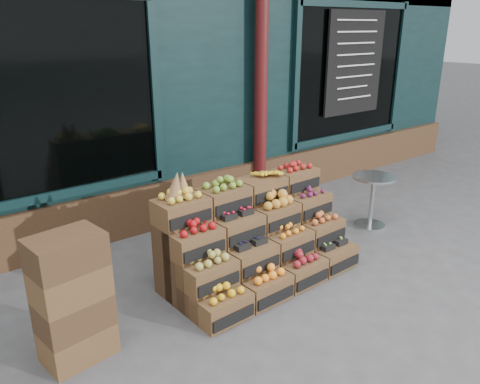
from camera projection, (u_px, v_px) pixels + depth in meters
ground at (298, 286)px, 4.70m from camera, size 60.00×60.00×0.00m
shop_facade at (87, 30)px, 7.71m from camera, size 12.00×6.24×4.80m
crate_display at (255, 241)px, 4.79m from camera, size 2.01×1.03×1.24m
spare_crates at (72, 299)px, 3.54m from camera, size 0.56×0.43×1.04m
bistro_table at (372, 195)px, 5.97m from camera, size 0.54×0.54×0.68m
shopkeeper at (25, 159)px, 5.53m from camera, size 0.74×0.52×1.95m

